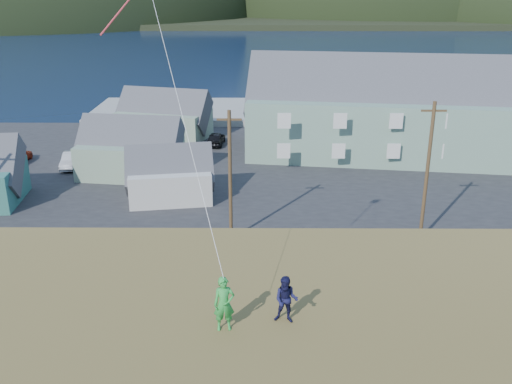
# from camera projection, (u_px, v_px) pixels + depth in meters

# --- Properties ---
(ground) EXTENTS (900.00, 900.00, 0.00)m
(ground) POSITION_uv_depth(u_px,v_px,m) (219.00, 250.00, 37.59)
(ground) COLOR #0A1638
(ground) RESTS_ON ground
(grass_strip) EXTENTS (110.00, 8.00, 0.10)m
(grass_strip) POSITION_uv_depth(u_px,v_px,m) (217.00, 264.00, 35.70)
(grass_strip) COLOR #4C3D19
(grass_strip) RESTS_ON ground
(waterfront_lot) EXTENTS (72.00, 36.00, 0.12)m
(waterfront_lot) POSITION_uv_depth(u_px,v_px,m) (231.00, 169.00, 53.50)
(waterfront_lot) COLOR #28282B
(waterfront_lot) RESTS_ON ground
(wharf) EXTENTS (26.00, 14.00, 0.90)m
(wharf) POSITION_uv_depth(u_px,v_px,m) (194.00, 112.00, 74.94)
(wharf) COLOR gray
(wharf) RESTS_ON ground
(far_shore) EXTENTS (900.00, 320.00, 2.00)m
(far_shore) POSITION_uv_depth(u_px,v_px,m) (256.00, 7.00, 346.35)
(far_shore) COLOR black
(far_shore) RESTS_ON ground
(far_hills) EXTENTS (760.00, 265.00, 143.00)m
(far_hills) POSITION_uv_depth(u_px,v_px,m) (323.00, 9.00, 298.34)
(far_hills) COLOR black
(far_hills) RESTS_ON ground
(lodge) EXTENTS (35.66, 14.32, 12.19)m
(lodge) POSITION_uv_depth(u_px,v_px,m) (426.00, 112.00, 55.48)
(lodge) COLOR slate
(lodge) RESTS_ON waterfront_lot
(shed_palegreen_near) EXTENTS (9.69, 6.77, 6.57)m
(shed_palegreen_near) POSITION_uv_depth(u_px,v_px,m) (130.00, 149.00, 51.00)
(shed_palegreen_near) COLOR gray
(shed_palegreen_near) RESTS_ON waterfront_lot
(shed_white) EXTENTS (7.51, 5.59, 5.45)m
(shed_white) POSITION_uv_depth(u_px,v_px,m) (170.00, 175.00, 45.40)
(shed_white) COLOR beige
(shed_white) RESTS_ON waterfront_lot
(shed_palegreen_far) EXTENTS (11.11, 8.00, 6.73)m
(shed_palegreen_far) POSITION_uv_depth(u_px,v_px,m) (164.00, 116.00, 63.19)
(shed_palegreen_far) COLOR slate
(shed_palegreen_far) RESTS_ON waterfront_lot
(utility_poles) EXTENTS (34.54, 0.24, 9.51)m
(utility_poles) POSITION_uv_depth(u_px,v_px,m) (187.00, 175.00, 37.35)
(utility_poles) COLOR #47331E
(utility_poles) RESTS_ON waterfront_lot
(parked_cars) EXTENTS (26.23, 13.04, 1.48)m
(parked_cars) POSITION_uv_depth(u_px,v_px,m) (139.00, 144.00, 58.87)
(parked_cars) COLOR #B8B9BE
(parked_cars) RESTS_ON waterfront_lot
(kite_flyer_green) EXTENTS (0.66, 0.48, 1.67)m
(kite_flyer_green) POSITION_uv_depth(u_px,v_px,m) (224.00, 304.00, 16.33)
(kite_flyer_green) COLOR green
(kite_flyer_green) RESTS_ON hillside
(kite_flyer_navy) EXTENTS (0.81, 0.68, 1.48)m
(kite_flyer_navy) POSITION_uv_depth(u_px,v_px,m) (286.00, 300.00, 16.73)
(kite_flyer_navy) COLOR #16163D
(kite_flyer_navy) RESTS_ON hillside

